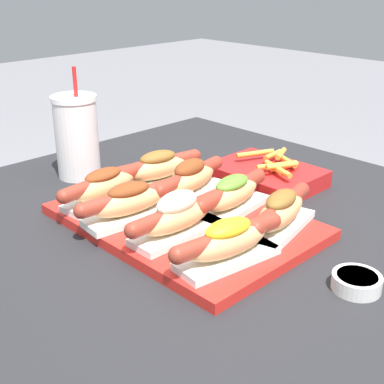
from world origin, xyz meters
The scene contains 13 objects.
patio_table centered at (0.00, 0.00, 0.36)m, with size 1.07×0.94×0.71m.
serving_tray centered at (-0.03, -0.06, 0.72)m, with size 0.44×0.30×0.02m.
hot_dog_0 centered at (-0.17, -0.12, 0.76)m, with size 0.08×0.20×0.06m.
hot_dog_1 centered at (-0.09, -0.13, 0.76)m, with size 0.08×0.20×0.07m.
hot_dog_2 centered at (0.02, -0.12, 0.77)m, with size 0.06×0.20×0.08m.
hot_dog_3 centered at (0.13, -0.12, 0.76)m, with size 0.08×0.20×0.07m.
hot_dog_4 centered at (-0.18, 0.01, 0.76)m, with size 0.08×0.20×0.07m.
hot_dog_5 centered at (-0.09, 0.01, 0.76)m, with size 0.09×0.20×0.07m.
hot_dog_6 centered at (0.01, 0.02, 0.76)m, with size 0.08×0.20×0.07m.
hot_dog_7 centered at (0.12, 0.02, 0.76)m, with size 0.09×0.20×0.07m.
sauce_bowl centered at (0.28, -0.02, 0.73)m, with size 0.07×0.07×0.02m.
drink_cup centered at (-0.36, -0.05, 0.80)m, with size 0.09×0.09×0.23m.
fries_basket centered at (-0.05, 0.20, 0.73)m, with size 0.21×0.16×0.06m.
Camera 1 is at (0.58, -0.63, 1.13)m, focal length 50.00 mm.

